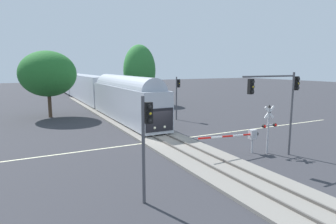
{
  "coord_description": "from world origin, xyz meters",
  "views": [
    {
      "loc": [
        -11.12,
        -22.18,
        6.5
      ],
      "look_at": [
        1.93,
        3.11,
        2.0
      ],
      "focal_mm": 30.68,
      "sensor_mm": 36.0,
      "label": 1
    }
  ],
  "objects_px": {
    "traffic_signal_near_left": "(146,132)",
    "oak_behind_train": "(48,74)",
    "commuter_train": "(87,87)",
    "traffic_signal_near_right": "(280,94)",
    "crossing_signal_mast": "(269,124)",
    "traffic_signal_far_side": "(178,91)",
    "crossing_gate_near": "(247,135)",
    "elm_centre_background": "(139,70)"
  },
  "relations": [
    {
      "from": "traffic_signal_near_left",
      "to": "oak_behind_train",
      "type": "distance_m",
      "value": 27.74
    },
    {
      "from": "commuter_train",
      "to": "traffic_signal_near_right",
      "type": "xyz_separation_m",
      "value": [
        5.04,
        -40.0,
        1.9
      ]
    },
    {
      "from": "commuter_train",
      "to": "traffic_signal_near_left",
      "type": "height_order",
      "value": "commuter_train"
    },
    {
      "from": "crossing_signal_mast",
      "to": "oak_behind_train",
      "type": "relative_size",
      "value": 0.44
    },
    {
      "from": "commuter_train",
      "to": "crossing_signal_mast",
      "type": "distance_m",
      "value": 39.36
    },
    {
      "from": "traffic_signal_near_left",
      "to": "crossing_signal_mast",
      "type": "bearing_deg",
      "value": 15.69
    },
    {
      "from": "traffic_signal_near_left",
      "to": "traffic_signal_far_side",
      "type": "bearing_deg",
      "value": 57.05
    },
    {
      "from": "commuter_train",
      "to": "oak_behind_train",
      "type": "height_order",
      "value": "oak_behind_train"
    },
    {
      "from": "crossing_gate_near",
      "to": "elm_centre_background",
      "type": "xyz_separation_m",
      "value": [
        3.95,
        31.47,
        4.45
      ]
    },
    {
      "from": "elm_centre_background",
      "to": "crossing_signal_mast",
      "type": "bearing_deg",
      "value": -94.38
    },
    {
      "from": "traffic_signal_near_right",
      "to": "oak_behind_train",
      "type": "height_order",
      "value": "oak_behind_train"
    },
    {
      "from": "traffic_signal_near_right",
      "to": "elm_centre_background",
      "type": "relative_size",
      "value": 0.59
    },
    {
      "from": "oak_behind_train",
      "to": "crossing_signal_mast",
      "type": "bearing_deg",
      "value": -61.83
    },
    {
      "from": "traffic_signal_near_left",
      "to": "oak_behind_train",
      "type": "bearing_deg",
      "value": 93.78
    },
    {
      "from": "crossing_gate_near",
      "to": "traffic_signal_far_side",
      "type": "distance_m",
      "value": 15.11
    },
    {
      "from": "crossing_signal_mast",
      "to": "elm_centre_background",
      "type": "relative_size",
      "value": 0.36
    },
    {
      "from": "commuter_train",
      "to": "traffic_signal_far_side",
      "type": "height_order",
      "value": "commuter_train"
    },
    {
      "from": "commuter_train",
      "to": "traffic_signal_near_right",
      "type": "relative_size",
      "value": 10.84
    },
    {
      "from": "elm_centre_background",
      "to": "oak_behind_train",
      "type": "height_order",
      "value": "elm_centre_background"
    },
    {
      "from": "commuter_train",
      "to": "traffic_signal_near_left",
      "type": "distance_m",
      "value": 42.61
    },
    {
      "from": "elm_centre_background",
      "to": "traffic_signal_near_left",
      "type": "bearing_deg",
      "value": -111.25
    },
    {
      "from": "oak_behind_train",
      "to": "traffic_signal_far_side",
      "type": "bearing_deg",
      "value": -32.98
    },
    {
      "from": "traffic_signal_near_left",
      "to": "oak_behind_train",
      "type": "relative_size",
      "value": 0.61
    },
    {
      "from": "crossing_signal_mast",
      "to": "traffic_signal_near_right",
      "type": "xyz_separation_m",
      "value": [
        -0.17,
        -0.99,
        2.35
      ]
    },
    {
      "from": "crossing_gate_near",
      "to": "traffic_signal_near_left",
      "type": "bearing_deg",
      "value": -158.68
    },
    {
      "from": "commuter_train",
      "to": "traffic_signal_near_right",
      "type": "distance_m",
      "value": 40.36
    },
    {
      "from": "crossing_signal_mast",
      "to": "traffic_signal_far_side",
      "type": "bearing_deg",
      "value": 87.07
    },
    {
      "from": "traffic_signal_far_side",
      "to": "traffic_signal_near_left",
      "type": "relative_size",
      "value": 1.02
    },
    {
      "from": "commuter_train",
      "to": "traffic_signal_near_left",
      "type": "relative_size",
      "value": 12.79
    },
    {
      "from": "crossing_gate_near",
      "to": "oak_behind_train",
      "type": "height_order",
      "value": "oak_behind_train"
    },
    {
      "from": "traffic_signal_near_right",
      "to": "traffic_signal_far_side",
      "type": "bearing_deg",
      "value": 86.65
    },
    {
      "from": "commuter_train",
      "to": "traffic_signal_far_side",
      "type": "relative_size",
      "value": 12.53
    },
    {
      "from": "commuter_train",
      "to": "elm_centre_background",
      "type": "xyz_separation_m",
      "value": [
        7.67,
        -6.89,
        3.13
      ]
    },
    {
      "from": "traffic_signal_near_left",
      "to": "commuter_train",
      "type": "bearing_deg",
      "value": 81.84
    },
    {
      "from": "crossing_gate_near",
      "to": "elm_centre_background",
      "type": "relative_size",
      "value": 0.53
    },
    {
      "from": "crossing_signal_mast",
      "to": "oak_behind_train",
      "type": "bearing_deg",
      "value": 118.17
    },
    {
      "from": "elm_centre_background",
      "to": "crossing_gate_near",
      "type": "bearing_deg",
      "value": -97.15
    },
    {
      "from": "crossing_gate_near",
      "to": "traffic_signal_near_right",
      "type": "relative_size",
      "value": 0.89
    },
    {
      "from": "commuter_train",
      "to": "crossing_gate_near",
      "type": "xyz_separation_m",
      "value": [
        3.72,
        -38.36,
        -1.32
      ]
    },
    {
      "from": "crossing_signal_mast",
      "to": "traffic_signal_near_left",
      "type": "height_order",
      "value": "traffic_signal_near_left"
    },
    {
      "from": "commuter_train",
      "to": "traffic_signal_far_side",
      "type": "xyz_separation_m",
      "value": [
        6.0,
        -23.58,
        0.81
      ]
    },
    {
      "from": "elm_centre_background",
      "to": "traffic_signal_far_side",
      "type": "bearing_deg",
      "value": -95.71
    }
  ]
}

